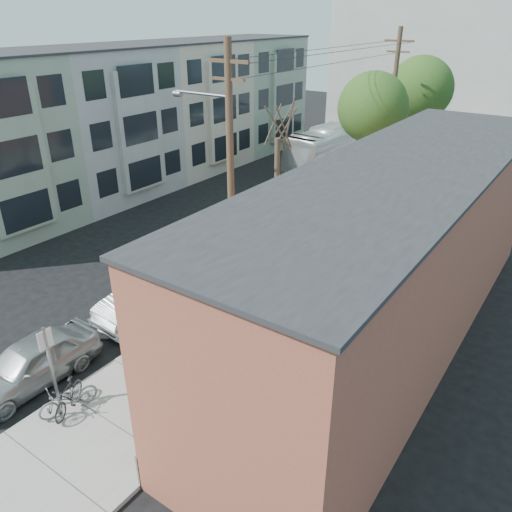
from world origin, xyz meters
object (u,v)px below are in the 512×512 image
Objects in this scene: parking_meter_far at (287,235)px; car_0 at (31,363)px; parking_meter_near at (191,295)px; cyclist at (248,301)px; parked_bike_b at (68,398)px; car_3 at (305,207)px; car_1 at (154,293)px; car_2 at (231,242)px; patron_grey at (202,358)px; utility_pole_near at (229,171)px; tree_bare at (276,207)px; parked_bike_a at (68,396)px; sign_post at (50,360)px; tree_leafy_mid at (373,108)px; tree_leafy_far at (420,89)px; patron_green at (144,412)px; patio_chair_b at (217,390)px; bus at (341,145)px; patio_chair_a at (228,378)px.

parking_meter_far is 0.27× the size of car_0.
car_0 reaches higher than parking_meter_far.
parking_meter_near is 0.79× the size of cyclist.
parked_bike_b is 17.69m from car_3.
parked_bike_b is 5.94m from car_1.
patron_grey is at bearing -59.40° from car_2.
car_1 is (-1.45, -7.67, -0.14)m from parking_meter_far.
tree_bare is (0.41, 2.77, -2.24)m from utility_pole_near.
parked_bike_a is (0.40, -8.52, -4.76)m from utility_pole_near.
parked_bike_b is at bearing 3.55° from sign_post.
parking_meter_near is 0.75× the size of parked_bike_a.
cyclist is 0.31× the size of car_1.
car_1 is (-2.03, 5.57, 0.22)m from parked_bike_b.
tree_leafy_mid reaches higher than parking_meter_near.
patron_grey is (2.46, -25.95, -5.09)m from tree_leafy_far.
utility_pole_near is at bearing 86.69° from parking_meter_near.
car_2 is (-2.05, 5.21, -0.19)m from parking_meter_near.
patron_grey reaches higher than car_2.
sign_post is 29.58m from tree_leafy_far.
patron_green is at bearing -84.67° from tree_leafy_far.
tree_leafy_far reaches higher than patron_green.
cyclist is at bearing 94.17° from parked_bike_b.
sign_post is 17.70m from car_3.
cyclist reaches higher than car_2.
tree_leafy_far is 4.51× the size of patron_green.
car_3 reaches higher than parked_bike_a.
parked_bike_b is 0.39× the size of car_0.
parking_meter_near is (-0.10, 6.16, -0.85)m from sign_post.
tree_leafy_mid is at bearing -153.27° from patron_grey.
sign_post is at bearing 61.56° from cyclist.
car_0 is at bearing -94.04° from patron_green.
parking_meter_near is at bearing 12.87° from cyclist.
tree_leafy_far is 1.61× the size of car_1.
tree_leafy_mid is 1.45× the size of car_2.
tree_leafy_mid is at bearing 88.79° from sign_post.
car_2 reaches higher than parked_bike_a.
sign_post is 4.94m from patio_chair_b.
sign_post is 9.30m from utility_pole_near.
patron_grey is at bearing -82.19° from tree_leafy_mid.
bus reaches higher than car_2.
parked_bike_b is at bearing -149.69° from patio_chair_a.
tree_leafy_mid is 1.73× the size of car_0.
tree_leafy_far is 26.56m from patio_chair_a.
car_3 is at bearing -143.76° from patron_grey.
car_1 reaches higher than patio_chair_a.
parked_bike_b is (0.03, -11.33, -2.56)m from tree_bare.
cyclist is at bearing 51.45° from parked_bike_a.
parking_meter_far is (0.00, 7.12, 0.00)m from parking_meter_near.
utility_pole_near is 5.49× the size of patron_green.
car_3 is (-1.99, 17.53, 0.19)m from parked_bike_a.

